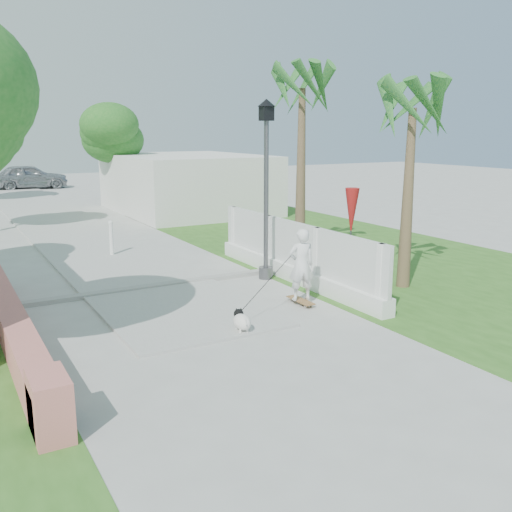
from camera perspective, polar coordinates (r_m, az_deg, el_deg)
ground at (r=8.72m, az=2.95°, el=-12.69°), size 90.00×90.00×0.00m
path_strip at (r=27.23m, az=-20.28°, el=3.95°), size 3.20×36.00×0.06m
curb at (r=13.84m, az=-10.50°, el=-3.06°), size 6.50×0.25×0.10m
grass_right at (r=18.84m, az=7.89°, el=1.03°), size 8.00×20.00×0.01m
pink_wall at (r=10.79m, az=-22.99°, el=-6.89°), size 0.45×8.20×0.80m
lattice_fence at (r=14.30m, az=3.73°, el=-0.33°), size 0.35×7.00×1.50m
building_right at (r=26.80m, az=-6.93°, el=7.24°), size 6.00×8.00×2.60m
street_lamp at (r=14.16m, az=1.02°, el=7.29°), size 0.44×0.44×4.44m
bollard at (r=17.51m, az=-14.27°, el=1.82°), size 0.14×0.14×1.09m
patio_umbrella at (r=14.51m, az=9.54°, el=4.30°), size 0.36×0.36×2.30m
tree_path_right at (r=27.66m, az=-14.12°, el=11.68°), size 3.00×3.00×4.79m
palm_far at (r=15.87m, az=4.64°, el=15.25°), size 1.80×1.80×5.30m
palm_near at (r=13.80m, az=15.36°, el=13.08°), size 1.80×1.80×4.70m
skateboarder at (r=11.63m, az=1.84°, el=-2.29°), size 2.29×1.18×1.67m
dog at (r=10.68m, az=-1.46°, el=-6.49°), size 0.37×0.63×0.43m
parked_car at (r=39.71m, az=-21.72°, el=7.40°), size 4.70×2.00×1.58m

